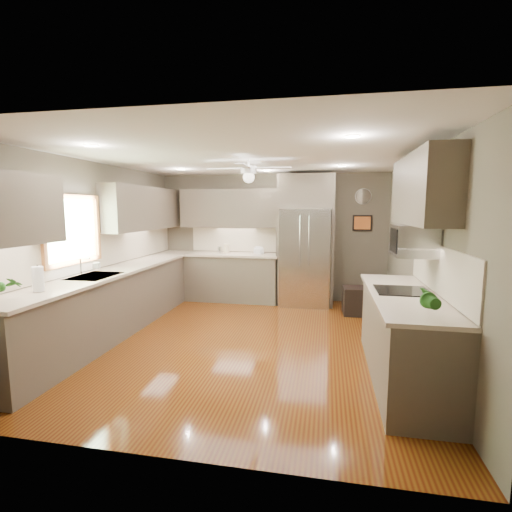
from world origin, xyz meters
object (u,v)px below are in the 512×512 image
(refrigerator, at_px, (306,242))
(soap_bottle, at_px, (97,265))
(canister_c, at_px, (226,249))
(stool, at_px, (356,301))
(paper_towel, at_px, (38,279))
(potted_plant_left, at_px, (7,285))
(potted_plant_right, at_px, (428,299))
(microwave, at_px, (413,241))
(canister_b, at_px, (220,250))
(bowl, at_px, (259,252))

(refrigerator, bearing_deg, soap_bottle, -139.67)
(canister_c, distance_m, soap_bottle, 2.70)
(stool, distance_m, paper_towel, 4.79)
(potted_plant_left, bearing_deg, canister_c, 75.09)
(paper_towel, bearing_deg, refrigerator, 53.95)
(potted_plant_right, bearing_deg, paper_towel, 176.49)
(potted_plant_right, bearing_deg, stool, 94.98)
(canister_c, relative_size, microwave, 0.34)
(microwave, bearing_deg, stool, 100.56)
(potted_plant_left, height_order, potted_plant_right, potted_plant_right)
(soap_bottle, distance_m, stool, 4.20)
(canister_c, distance_m, microwave, 4.02)
(canister_b, xyz_separation_m, paper_towel, (-0.94, -3.65, 0.07))
(soap_bottle, bearing_deg, microwave, -4.84)
(canister_b, bearing_deg, refrigerator, -0.95)
(potted_plant_left, bearing_deg, paper_towel, 89.57)
(canister_b, height_order, refrigerator, refrigerator)
(bowl, bearing_deg, microwave, -51.09)
(potted_plant_left, distance_m, microwave, 4.19)
(canister_b, distance_m, microwave, 4.10)
(canister_b, xyz_separation_m, stool, (2.61, -0.56, -0.77))
(bowl, distance_m, stool, 2.06)
(canister_b, bearing_deg, canister_c, 9.19)
(potted_plant_right, xyz_separation_m, refrigerator, (-1.21, 3.86, 0.09))
(canister_b, distance_m, soap_bottle, 2.62)
(stool, bearing_deg, potted_plant_right, -85.02)
(microwave, bearing_deg, soap_bottle, 175.16)
(potted_plant_left, bearing_deg, bowl, 67.04)
(microwave, bearing_deg, potted_plant_left, -161.80)
(refrigerator, height_order, microwave, refrigerator)
(potted_plant_right, height_order, paper_towel, potted_plant_right)
(refrigerator, relative_size, paper_towel, 8.48)
(stool, xyz_separation_m, paper_towel, (-3.56, -3.09, 0.84))
(bowl, distance_m, paper_towel, 4.07)
(refrigerator, bearing_deg, canister_b, 179.05)
(refrigerator, height_order, paper_towel, refrigerator)
(potted_plant_left, distance_m, bowl, 4.43)
(bowl, height_order, refrigerator, refrigerator)
(canister_b, height_order, canister_c, canister_c)
(soap_bottle, relative_size, stool, 0.36)
(canister_c, distance_m, refrigerator, 1.57)
(refrigerator, bearing_deg, bowl, 175.93)
(potted_plant_right, height_order, bowl, potted_plant_right)
(canister_c, xyz_separation_m, soap_bottle, (-1.22, -2.41, 0.00))
(soap_bottle, bearing_deg, potted_plant_left, -85.14)
(soap_bottle, height_order, refrigerator, refrigerator)
(bowl, height_order, paper_towel, paper_towel)
(canister_b, relative_size, canister_c, 0.70)
(potted_plant_left, height_order, bowl, potted_plant_left)
(potted_plant_right, distance_m, bowl, 4.46)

